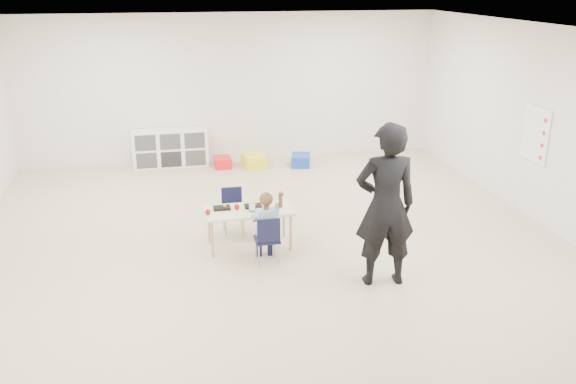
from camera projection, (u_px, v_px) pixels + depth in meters
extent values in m
plane|color=beige|center=(274.00, 254.00, 7.91)|extent=(9.00, 9.00, 0.00)
plane|color=white|center=(272.00, 32.00, 6.98)|extent=(9.00, 9.00, 0.00)
cube|color=white|center=(231.00, 88.00, 11.60)|extent=(8.00, 0.02, 2.80)
cube|color=white|center=(421.00, 368.00, 3.29)|extent=(8.00, 0.02, 2.80)
cube|color=white|center=(564.00, 134.00, 8.21)|extent=(0.02, 9.00, 2.80)
cube|color=beige|center=(249.00, 211.00, 7.98)|extent=(1.15, 0.58, 0.03)
cube|color=black|center=(253.00, 206.00, 8.06)|extent=(0.22, 0.16, 0.03)
cube|color=black|center=(222.00, 208.00, 7.99)|extent=(0.22, 0.16, 0.03)
cube|color=white|center=(252.00, 209.00, 7.87)|extent=(0.07, 0.07, 0.10)
ellipsoid|color=tan|center=(269.00, 209.00, 7.90)|extent=(0.09, 0.09, 0.07)
sphere|color=maroon|center=(237.00, 207.00, 7.96)|extent=(0.07, 0.07, 0.07)
sphere|color=maroon|center=(208.00, 212.00, 7.79)|extent=(0.07, 0.07, 0.07)
cube|color=white|center=(171.00, 148.00, 11.52)|extent=(1.40, 0.40, 0.70)
cube|color=white|center=(536.00, 135.00, 8.81)|extent=(0.02, 0.60, 0.80)
imported|color=black|center=(385.00, 205.00, 6.88)|extent=(0.74, 0.51, 1.93)
cube|color=red|center=(223.00, 162.00, 11.51)|extent=(0.32, 0.40, 0.19)
cube|color=yellow|center=(254.00, 161.00, 11.52)|extent=(0.43, 0.53, 0.24)
cube|color=#163CA8|center=(301.00, 160.00, 11.60)|extent=(0.44, 0.51, 0.22)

